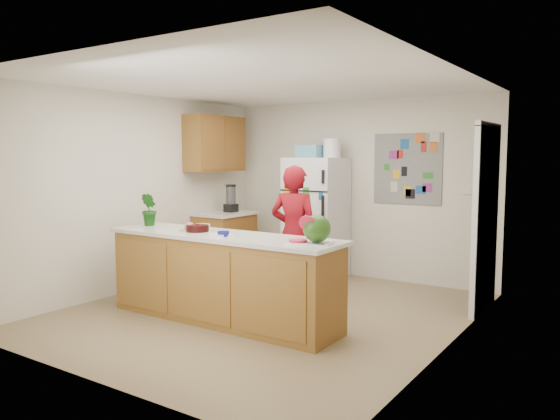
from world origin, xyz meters
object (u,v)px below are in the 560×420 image
Objects in this scene: watermelon at (317,229)px; cherry_bowl at (198,228)px; refrigerator at (316,218)px; person at (294,234)px.

watermelon reaches higher than cherry_bowl.
cherry_bowl is at bearing -179.72° from watermelon.
refrigerator is 1.40m from person.
cherry_bowl is (-0.08, -2.38, 0.11)m from refrigerator.
watermelon is at bearing -59.87° from refrigerator.
refrigerator reaches higher than person.
watermelon is at bearing 0.28° from cherry_bowl.
watermelon is at bearing 120.75° from person.
person is 6.69× the size of cherry_bowl.
person is at bearing -70.50° from refrigerator.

